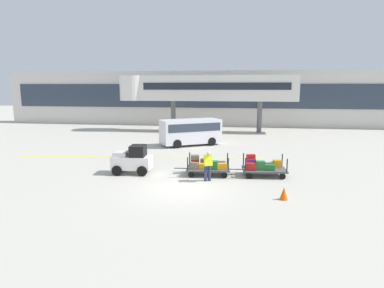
# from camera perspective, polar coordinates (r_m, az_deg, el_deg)

# --- Properties ---
(ground_plane) EXTENTS (120.00, 120.00, 0.00)m
(ground_plane) POSITION_cam_1_polar(r_m,az_deg,el_deg) (15.81, -1.91, -7.61)
(ground_plane) COLOR #B2ADA0
(apron_lead_line) EXTENTS (16.60, 2.21, 0.01)m
(apron_lead_line) POSITION_cam_1_polar(r_m,az_deg,el_deg) (22.81, -8.69, -2.24)
(apron_lead_line) COLOR yellow
(apron_lead_line) RESTS_ON ground_plane
(terminal_building) EXTENTS (54.15, 2.51, 6.56)m
(terminal_building) POSITION_cam_1_polar(r_m,az_deg,el_deg) (40.91, 4.85, 7.81)
(terminal_building) COLOR beige
(terminal_building) RESTS_ON ground_plane
(jet_bridge) EXTENTS (18.59, 3.00, 5.85)m
(jet_bridge) POSITION_cam_1_polar(r_m,az_deg,el_deg) (35.10, 1.28, 9.51)
(jet_bridge) COLOR silver
(jet_bridge) RESTS_ON ground_plane
(baggage_tug) EXTENTS (2.18, 1.37, 1.58)m
(baggage_tug) POSITION_cam_1_polar(r_m,az_deg,el_deg) (18.52, -10.22, -2.74)
(baggage_tug) COLOR white
(baggage_tug) RESTS_ON ground_plane
(baggage_cart_lead) EXTENTS (3.05, 1.58, 1.10)m
(baggage_cart_lead) POSITION_cam_1_polar(r_m,az_deg,el_deg) (18.01, 2.70, -3.76)
(baggage_cart_lead) COLOR #4C4C4F
(baggage_cart_lead) RESTS_ON ground_plane
(baggage_cart_middle) EXTENTS (3.05, 1.58, 1.11)m
(baggage_cart_middle) POSITION_cam_1_polar(r_m,az_deg,el_deg) (18.19, 11.91, -3.81)
(baggage_cart_middle) COLOR #4C4C4F
(baggage_cart_middle) RESTS_ON ground_plane
(baggage_handler) EXTENTS (0.51, 0.52, 1.56)m
(baggage_handler) POSITION_cam_1_polar(r_m,az_deg,el_deg) (16.73, 2.75, -3.55)
(baggage_handler) COLOR #2D334C
(baggage_handler) RESTS_ON ground_plane
(shuttle_van) EXTENTS (5.09, 4.10, 2.10)m
(shuttle_van) POSITION_cam_1_polar(r_m,az_deg,el_deg) (26.97, -0.25, 2.40)
(shuttle_van) COLOR silver
(shuttle_van) RESTS_ON ground_plane
(safety_cone_near) EXTENTS (0.36, 0.36, 0.55)m
(safety_cone_near) POSITION_cam_1_polar(r_m,az_deg,el_deg) (14.74, 15.50, -8.17)
(safety_cone_near) COLOR #EA590F
(safety_cone_near) RESTS_ON ground_plane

